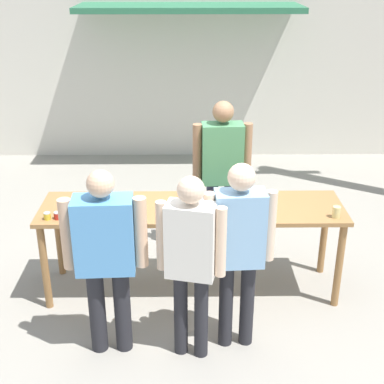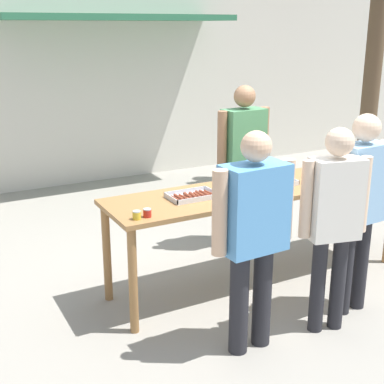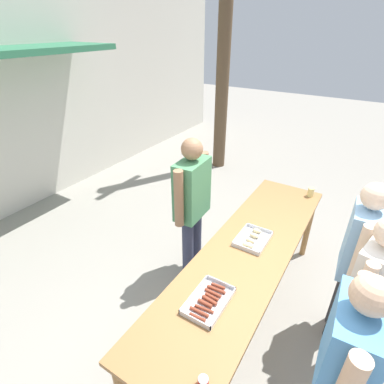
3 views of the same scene
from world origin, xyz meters
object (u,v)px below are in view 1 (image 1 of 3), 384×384
person_server_behind_table (222,165)px  person_customer_with_cup (239,242)px  condiment_jar_ketchup (57,216)px  person_customer_waiting_in_line (191,254)px  person_customer_holding_hotdog (105,250)px  food_tray_sausages (119,205)px  condiment_jar_mustard (47,216)px  food_tray_buns (208,204)px  beer_cup (336,212)px

person_server_behind_table → person_customer_with_cup: person_server_behind_table is taller
condiment_jar_ketchup → person_customer_waiting_in_line: size_ratio=0.04×
person_customer_holding_hotdog → person_customer_waiting_in_line: bearing=171.7°
food_tray_sausages → condiment_jar_mustard: size_ratio=6.11×
person_customer_with_cup → food_tray_buns: bearing=-79.0°
condiment_jar_mustard → condiment_jar_ketchup: same height
condiment_jar_mustard → person_customer_holding_hotdog: size_ratio=0.04×
beer_cup → person_customer_waiting_in_line: 1.50m
condiment_jar_ketchup → person_server_behind_table: size_ratio=0.04×
food_tray_sausages → person_customer_waiting_in_line: bearing=-55.3°
food_tray_buns → person_customer_waiting_in_line: bearing=-99.8°
condiment_jar_ketchup → condiment_jar_mustard: bearing=-175.3°
beer_cup → person_customer_holding_hotdog: (-1.99, -0.64, -0.01)m
food_tray_buns → person_customer_with_cup: person_customer_with_cup is taller
condiment_jar_ketchup → beer_cup: beer_cup is taller
condiment_jar_mustard → person_customer_holding_hotdog: 0.88m
person_customer_holding_hotdog → person_customer_waiting_in_line: 0.68m
beer_cup → person_customer_with_cup: person_customer_with_cup is taller
food_tray_buns → person_customer_with_cup: bearing=-75.6°
beer_cup → food_tray_sausages: bearing=172.6°
food_tray_buns → person_server_behind_table: (0.18, 0.78, 0.09)m
food_tray_sausages → person_server_behind_table: (1.02, 0.78, 0.10)m
food_tray_buns → beer_cup: beer_cup is taller
person_customer_with_cup → person_customer_holding_hotdog: bearing=-0.2°
food_tray_buns → condiment_jar_mustard: (-1.45, -0.27, 0.01)m
food_tray_buns → condiment_jar_mustard: size_ratio=5.53×
food_tray_sausages → beer_cup: beer_cup is taller
person_server_behind_table → person_customer_waiting_in_line: person_server_behind_table is taller
food_tray_buns → person_customer_waiting_in_line: person_customer_waiting_in_line is taller
food_tray_buns → person_customer_with_cup: size_ratio=0.22×
person_customer_waiting_in_line → food_tray_sausages: bearing=-41.9°
person_customer_with_cup → condiment_jar_mustard: bearing=-22.6°
food_tray_sausages → person_server_behind_table: size_ratio=0.23×
food_tray_sausages → person_customer_waiting_in_line: (0.67, -0.97, 0.04)m
beer_cup → person_server_behind_table: 1.43m
beer_cup → person_customer_holding_hotdog: 2.09m
condiment_jar_mustard → condiment_jar_ketchup: size_ratio=1.00×
person_customer_holding_hotdog → person_server_behind_table: bearing=-123.8°
food_tray_buns → person_server_behind_table: size_ratio=0.21×
food_tray_buns → person_server_behind_table: bearing=76.9°
condiment_jar_mustard → person_customer_with_cup: (1.67, -0.58, 0.05)m
condiment_jar_ketchup → person_customer_with_cup: size_ratio=0.04×
condiment_jar_ketchup → person_server_behind_table: person_server_behind_table is taller
condiment_jar_mustard → person_server_behind_table: bearing=32.7°
food_tray_sausages → person_server_behind_table: bearing=37.4°
condiment_jar_mustard → person_customer_waiting_in_line: bearing=-28.9°
person_customer_waiting_in_line → food_tray_buns: bearing=-86.4°
condiment_jar_ketchup → person_server_behind_table: bearing=34.0°
beer_cup → person_customer_holding_hotdog: size_ratio=0.07×
person_customer_with_cup → beer_cup: bearing=-151.3°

